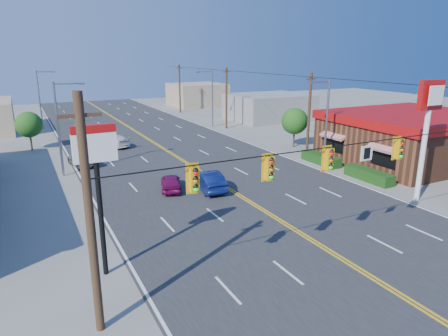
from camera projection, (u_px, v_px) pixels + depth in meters
name	position (u px, v px, depth m)	size (l,w,h in m)	color
ground	(339.00, 258.00, 20.56)	(160.00, 160.00, 0.00)	gray
road	(190.00, 165.00, 37.65)	(20.00, 120.00, 0.06)	#2D2D30
signal_span	(345.00, 168.00, 19.16)	(24.32, 0.34, 9.00)	#47301E
kfc	(410.00, 137.00, 38.91)	(16.30, 12.40, 4.70)	brown
kfc_pylon	(428.00, 117.00, 27.16)	(2.20, 0.36, 8.50)	white
pizza_hut_sign	(97.00, 170.00, 17.72)	(1.90, 0.30, 6.85)	black
streetlight_se	(325.00, 119.00, 36.04)	(2.55, 0.25, 8.00)	gray
streetlight_ne	(211.00, 95.00, 56.56)	(2.55, 0.25, 8.00)	gray
streetlight_sw	(60.00, 124.00, 33.39)	(2.55, 0.25, 8.00)	gray
streetlight_nw	(41.00, 96.00, 55.62)	(2.55, 0.25, 8.00)	gray
utility_pole_near	(309.00, 115.00, 40.16)	(0.28, 0.28, 8.40)	#47301E
utility_pole_mid	(226.00, 98.00, 55.55)	(0.28, 0.28, 8.40)	#47301E
utility_pole_far	(180.00, 89.00, 70.95)	(0.28, 0.28, 8.40)	#47301E
tree_kfc_rear	(295.00, 121.00, 44.50)	(2.94, 2.94, 4.41)	#47301E
tree_west	(29.00, 125.00, 43.15)	(2.80, 2.80, 4.20)	#47301E
bld_east_mid	(269.00, 107.00, 63.89)	(12.00, 10.00, 4.00)	gray
bld_east_far	(197.00, 95.00, 81.33)	(10.00, 10.00, 4.40)	tan
car_magenta	(171.00, 183.00, 30.62)	(1.47, 3.64, 1.24)	#730C46
car_blue	(208.00, 181.00, 30.66)	(1.58, 4.55, 1.50)	navy
car_white	(115.00, 141.00, 44.99)	(1.86, 4.59, 1.33)	white
car_silver	(82.00, 160.00, 37.45)	(1.89, 4.10, 1.14)	#9D9CA1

